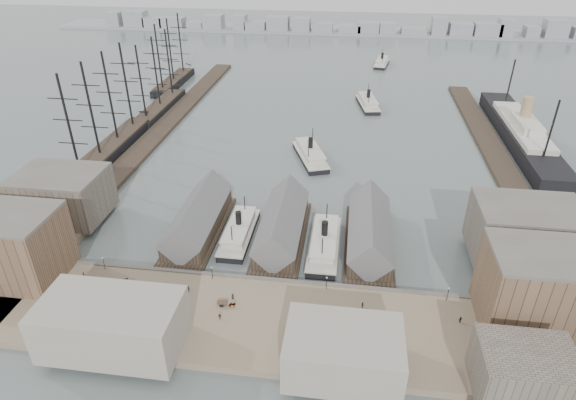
# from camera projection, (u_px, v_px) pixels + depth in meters

# --- Properties ---
(ground) EXTENTS (900.00, 900.00, 0.00)m
(ground) POSITION_uv_depth(u_px,v_px,m) (273.00, 273.00, 132.01)
(ground) COLOR #505D5C
(ground) RESTS_ON ground
(quay) EXTENTS (180.00, 30.00, 2.00)m
(quay) POSITION_uv_depth(u_px,v_px,m) (259.00, 322.00, 114.36)
(quay) COLOR #7B6A52
(quay) RESTS_ON ground
(seawall) EXTENTS (180.00, 1.20, 2.30)m
(seawall) POSITION_uv_depth(u_px,v_px,m) (270.00, 282.00, 126.97)
(seawall) COLOR #59544C
(seawall) RESTS_ON ground
(west_wharf) EXTENTS (10.00, 220.00, 1.60)m
(west_wharf) POSITION_uv_depth(u_px,v_px,m) (165.00, 126.00, 225.36)
(west_wharf) COLOR #2D231C
(west_wharf) RESTS_ON ground
(east_wharf) EXTENTS (10.00, 180.00, 1.60)m
(east_wharf) POSITION_uv_depth(u_px,v_px,m) (494.00, 152.00, 199.57)
(east_wharf) COLOR #2D231C
(east_wharf) RESTS_ON ground
(ferry_shed_west) EXTENTS (14.00, 42.00, 12.60)m
(ferry_shed_west) POSITION_uv_depth(u_px,v_px,m) (198.00, 219.00, 147.22)
(ferry_shed_west) COLOR #2D231C
(ferry_shed_west) RESTS_ON ground
(ferry_shed_center) EXTENTS (14.00, 42.00, 12.60)m
(ferry_shed_center) POSITION_uv_depth(u_px,v_px,m) (282.00, 226.00, 144.15)
(ferry_shed_center) COLOR #2D231C
(ferry_shed_center) RESTS_ON ground
(ferry_shed_east) EXTENTS (14.00, 42.00, 12.60)m
(ferry_shed_east) POSITION_uv_depth(u_px,v_px,m) (370.00, 232.00, 141.09)
(ferry_shed_east) COLOR #2D231C
(ferry_shed_east) RESTS_ON ground
(warehouse_west_back) EXTENTS (26.00, 20.00, 14.00)m
(warehouse_west_back) POSITION_uv_depth(u_px,v_px,m) (63.00, 195.00, 151.18)
(warehouse_west_back) COLOR #60564C
(warehouse_west_back) RESTS_ON west_land
(warehouse_east_front) EXTENTS (30.00, 18.00, 19.00)m
(warehouse_east_front) POSITION_uv_depth(u_px,v_px,m) (553.00, 291.00, 108.17)
(warehouse_east_front) COLOR brown
(warehouse_east_front) RESTS_ON east_land
(warehouse_east_back) EXTENTS (28.00, 20.00, 15.00)m
(warehouse_east_back) POSITION_uv_depth(u_px,v_px,m) (525.00, 233.00, 132.09)
(warehouse_east_back) COLOR #60564C
(warehouse_east_back) RESTS_ON east_land
(street_bldg_center) EXTENTS (24.00, 16.00, 10.00)m
(street_bldg_center) POSITION_uv_depth(u_px,v_px,m) (343.00, 352.00, 98.70)
(street_bldg_center) COLOR gray
(street_bldg_center) RESTS_ON quay
(street_bldg_west) EXTENTS (30.00, 16.00, 12.00)m
(street_bldg_west) POSITION_uv_depth(u_px,v_px,m) (112.00, 324.00, 104.10)
(street_bldg_west) COLOR gray
(street_bldg_west) RESTS_ON quay
(street_bldg_east) EXTENTS (18.00, 14.00, 11.00)m
(street_bldg_east) POSITION_uv_depth(u_px,v_px,m) (524.00, 373.00, 93.47)
(street_bldg_east) COLOR #60564C
(street_bldg_east) RESTS_ON quay
(lamp_post_far_w) EXTENTS (0.44, 0.44, 3.92)m
(lamp_post_far_w) POSITION_uv_depth(u_px,v_px,m) (103.00, 261.00, 128.95)
(lamp_post_far_w) COLOR black
(lamp_post_far_w) RESTS_ON quay
(lamp_post_near_w) EXTENTS (0.44, 0.44, 3.92)m
(lamp_post_near_w) POSITION_uv_depth(u_px,v_px,m) (212.00, 271.00, 125.41)
(lamp_post_near_w) COLOR black
(lamp_post_near_w) RESTS_ON quay
(lamp_post_near_e) EXTENTS (0.44, 0.44, 3.92)m
(lamp_post_near_e) POSITION_uv_depth(u_px,v_px,m) (327.00, 281.00, 121.87)
(lamp_post_near_e) COLOR black
(lamp_post_near_e) RESTS_ON quay
(lamp_post_far_e) EXTENTS (0.44, 0.44, 3.92)m
(lamp_post_far_e) POSITION_uv_depth(u_px,v_px,m) (448.00, 291.00, 118.34)
(lamp_post_far_e) COLOR black
(lamp_post_far_e) RESTS_ON quay
(far_shore) EXTENTS (500.00, 40.00, 15.72)m
(far_shore) POSITION_uv_depth(u_px,v_px,m) (333.00, 28.00, 416.77)
(far_shore) COLOR gray
(far_shore) RESTS_ON ground
(ferry_docked_west) EXTENTS (8.03, 26.76, 9.56)m
(ferry_docked_west) POSITION_uv_depth(u_px,v_px,m) (239.00, 231.00, 145.90)
(ferry_docked_west) COLOR black
(ferry_docked_west) RESTS_ON ground
(ferry_docked_east) EXTENTS (8.55, 28.51, 10.18)m
(ferry_docked_east) POSITION_uv_depth(u_px,v_px,m) (324.00, 243.00, 140.36)
(ferry_docked_east) COLOR black
(ferry_docked_east) RESTS_ON ground
(ferry_open_near) EXTENTS (17.87, 29.78, 10.21)m
(ferry_open_near) POSITION_uv_depth(u_px,v_px,m) (310.00, 154.00, 193.84)
(ferry_open_near) COLOR black
(ferry_open_near) RESTS_ON ground
(ferry_open_mid) EXTENTS (13.15, 28.22, 9.70)m
(ferry_open_mid) POSITION_uv_depth(u_px,v_px,m) (368.00, 103.00, 249.69)
(ferry_open_mid) COLOR black
(ferry_open_mid) RESTS_ON ground
(ferry_open_far) EXTENTS (11.72, 26.09, 8.99)m
(ferry_open_far) POSITION_uv_depth(u_px,v_px,m) (382.00, 62.00, 321.86)
(ferry_open_far) COLOR black
(ferry_open_far) RESTS_ON ground
(sailing_ship_near) EXTENTS (9.81, 67.55, 40.31)m
(sailing_ship_near) POSITION_uv_depth(u_px,v_px,m) (110.00, 148.00, 197.65)
(sailing_ship_near) COLOR black
(sailing_ship_near) RESTS_ON ground
(sailing_ship_mid) EXTENTS (8.97, 51.81, 36.87)m
(sailing_ship_mid) POSITION_uv_depth(u_px,v_px,m) (160.00, 106.00, 243.59)
(sailing_ship_mid) COLOR black
(sailing_ship_mid) RESTS_ON ground
(sailing_ship_far) EXTENTS (9.17, 50.92, 37.68)m
(sailing_ship_far) POSITION_uv_depth(u_px,v_px,m) (174.00, 81.00, 282.26)
(sailing_ship_far) COLOR black
(sailing_ship_far) RESTS_ON ground
(ocean_steamer) EXTENTS (13.70, 100.10, 20.02)m
(ocean_steamer) POSITION_uv_depth(u_px,v_px,m) (521.00, 132.00, 208.97)
(ocean_steamer) COLOR black
(ocean_steamer) RESTS_ON ground
(tram) EXTENTS (4.03, 10.91, 3.79)m
(tram) POSITION_uv_depth(u_px,v_px,m) (496.00, 327.00, 109.02)
(tram) COLOR black
(tram) RESTS_ON quay
(horse_cart_left) EXTENTS (4.60, 3.74, 1.58)m
(horse_cart_left) POSITION_uv_depth(u_px,v_px,m) (122.00, 281.00, 124.74)
(horse_cart_left) COLOR black
(horse_cart_left) RESTS_ON quay
(horse_cart_center) EXTENTS (4.91, 1.88, 1.50)m
(horse_cart_center) POSITION_uv_depth(u_px,v_px,m) (229.00, 304.00, 117.17)
(horse_cart_center) COLOR black
(horse_cart_center) RESTS_ON quay
(horse_cart_right) EXTENTS (4.54, 1.53, 1.48)m
(horse_cart_right) POSITION_uv_depth(u_px,v_px,m) (300.00, 332.00, 109.38)
(horse_cart_right) COLOR black
(horse_cart_right) RESTS_ON quay
(pedestrian_0) EXTENTS (0.48, 0.66, 1.81)m
(pedestrian_0) POSITION_uv_depth(u_px,v_px,m) (83.00, 275.00, 126.82)
(pedestrian_0) COLOR black
(pedestrian_0) RESTS_ON quay
(pedestrian_1) EXTENTS (1.03, 1.11, 1.83)m
(pedestrian_1) POSITION_uv_depth(u_px,v_px,m) (102.00, 303.00, 117.29)
(pedestrian_1) COLOR black
(pedestrian_1) RESTS_ON quay
(pedestrian_2) EXTENTS (1.29, 1.03, 1.74)m
(pedestrian_2) POSITION_uv_depth(u_px,v_px,m) (188.00, 289.00, 121.91)
(pedestrian_2) COLOR black
(pedestrian_2) RESTS_ON quay
(pedestrian_3) EXTENTS (0.99, 0.54, 1.61)m
(pedestrian_3) POSITION_uv_depth(u_px,v_px,m) (220.00, 316.00, 113.54)
(pedestrian_3) COLOR black
(pedestrian_3) RESTS_ON quay
(pedestrian_4) EXTENTS (0.90, 0.77, 1.57)m
(pedestrian_4) POSITION_uv_depth(u_px,v_px,m) (233.00, 296.00, 119.61)
(pedestrian_4) COLOR black
(pedestrian_4) RESTS_ON quay
(pedestrian_5) EXTENTS (0.73, 0.69, 1.61)m
(pedestrian_5) POSITION_uv_depth(u_px,v_px,m) (307.00, 321.00, 112.10)
(pedestrian_5) COLOR black
(pedestrian_5) RESTS_ON quay
(pedestrian_6) EXTENTS (0.73, 0.86, 1.57)m
(pedestrian_6) POSITION_uv_depth(u_px,v_px,m) (363.00, 305.00, 116.99)
(pedestrian_6) COLOR black
(pedestrian_6) RESTS_ON quay
(pedestrian_7) EXTENTS (1.15, 1.28, 1.72)m
(pedestrian_7) POSITION_uv_depth(u_px,v_px,m) (381.00, 332.00, 109.17)
(pedestrian_7) COLOR black
(pedestrian_7) RESTS_ON quay
(pedestrian_8) EXTENTS (1.10, 0.81, 1.74)m
(pedestrian_8) POSITION_uv_depth(u_px,v_px,m) (460.00, 320.00, 112.56)
(pedestrian_8) COLOR black
(pedestrian_8) RESTS_ON quay
(pedestrian_9) EXTENTS (0.71, 0.92, 1.69)m
(pedestrian_9) POSITION_uv_depth(u_px,v_px,m) (530.00, 354.00, 103.72)
(pedestrian_9) COLOR black
(pedestrian_9) RESTS_ON quay
(pedestrian_10) EXTENTS (0.89, 0.91, 1.58)m
(pedestrian_10) POSITION_uv_depth(u_px,v_px,m) (479.00, 338.00, 107.59)
(pedestrian_10) COLOR black
(pedestrian_10) RESTS_ON quay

